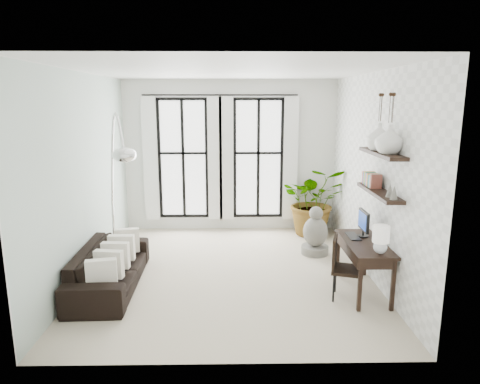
{
  "coord_description": "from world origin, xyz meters",
  "views": [
    {
      "loc": [
        0.06,
        -6.59,
        2.75
      ],
      "look_at": [
        0.17,
        0.3,
        1.29
      ],
      "focal_mm": 32.0,
      "sensor_mm": 36.0,
      "label": 1
    }
  ],
  "objects_px": {
    "sofa": "(110,267)",
    "arc_lamp": "(116,155)",
    "desk": "(365,247)",
    "desk_chair": "(342,264)",
    "buddha": "(315,234)",
    "plant": "(314,201)"
  },
  "relations": [
    {
      "from": "sofa",
      "to": "plant",
      "type": "xyz_separation_m",
      "value": [
        3.55,
        2.56,
        0.41
      ]
    },
    {
      "from": "sofa",
      "to": "arc_lamp",
      "type": "relative_size",
      "value": 0.82
    },
    {
      "from": "desk",
      "to": "desk_chair",
      "type": "relative_size",
      "value": 1.44
    },
    {
      "from": "plant",
      "to": "arc_lamp",
      "type": "xyz_separation_m",
      "value": [
        -3.44,
        -2.2,
        1.23
      ]
    },
    {
      "from": "desk_chair",
      "to": "buddha",
      "type": "distance_m",
      "value": 1.81
    },
    {
      "from": "desk",
      "to": "desk_chair",
      "type": "bearing_deg",
      "value": -160.11
    },
    {
      "from": "desk",
      "to": "buddha",
      "type": "relative_size",
      "value": 1.45
    },
    {
      "from": "sofa",
      "to": "desk_chair",
      "type": "bearing_deg",
      "value": -98.86
    },
    {
      "from": "sofa",
      "to": "desk",
      "type": "height_order",
      "value": "desk"
    },
    {
      "from": "plant",
      "to": "buddha",
      "type": "relative_size",
      "value": 1.62
    },
    {
      "from": "desk",
      "to": "arc_lamp",
      "type": "relative_size",
      "value": 0.5
    },
    {
      "from": "desk",
      "to": "plant",
      "type": "bearing_deg",
      "value": 94.0
    },
    {
      "from": "plant",
      "to": "desk",
      "type": "bearing_deg",
      "value": -86.0
    },
    {
      "from": "sofa",
      "to": "buddha",
      "type": "xyz_separation_m",
      "value": [
        3.36,
        1.38,
        0.07
      ]
    },
    {
      "from": "sofa",
      "to": "desk_chair",
      "type": "height_order",
      "value": "desk_chair"
    },
    {
      "from": "desk_chair",
      "to": "plant",
      "type": "bearing_deg",
      "value": 104.64
    },
    {
      "from": "desk_chair",
      "to": "arc_lamp",
      "type": "bearing_deg",
      "value": -175.71
    },
    {
      "from": "sofa",
      "to": "desk_chair",
      "type": "distance_m",
      "value": 3.42
    },
    {
      "from": "desk",
      "to": "buddha",
      "type": "height_order",
      "value": "desk"
    },
    {
      "from": "desk",
      "to": "buddha",
      "type": "bearing_deg",
      "value": 102.98
    },
    {
      "from": "desk_chair",
      "to": "sofa",
      "type": "bearing_deg",
      "value": -169.45
    },
    {
      "from": "sofa",
      "to": "arc_lamp",
      "type": "height_order",
      "value": "arc_lamp"
    }
  ]
}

